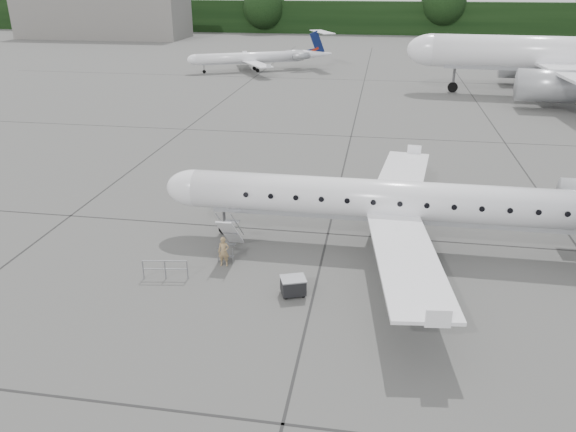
# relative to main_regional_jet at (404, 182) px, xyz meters

# --- Properties ---
(ground) EXTENTS (320.00, 320.00, 0.00)m
(ground) POSITION_rel_main_regional_jet_xyz_m (1.03, -4.77, -3.82)
(ground) COLOR #5A5A58
(ground) RESTS_ON ground
(treeline) EXTENTS (260.00, 4.00, 8.00)m
(treeline) POSITION_rel_main_regional_jet_xyz_m (1.03, 125.23, 0.18)
(treeline) COLOR black
(treeline) RESTS_ON ground
(terminal_building) EXTENTS (40.00, 14.00, 10.00)m
(terminal_building) POSITION_rel_main_regional_jet_xyz_m (-68.97, 105.23, 1.18)
(terminal_building) COLOR slate
(terminal_building) RESTS_ON ground
(main_regional_jet) EXTENTS (29.78, 21.44, 7.63)m
(main_regional_jet) POSITION_rel_main_regional_jet_xyz_m (0.00, 0.00, 0.00)
(main_regional_jet) COLOR white
(main_regional_jet) RESTS_ON ground
(airstair) EXTENTS (0.85, 2.50, 2.39)m
(airstair) POSITION_rel_main_regional_jet_xyz_m (-9.01, -2.36, -2.62)
(airstair) COLOR white
(airstair) RESTS_ON ground
(passenger) EXTENTS (0.62, 0.44, 1.60)m
(passenger) POSITION_rel_main_regional_jet_xyz_m (-9.01, -3.76, -3.02)
(passenger) COLOR #9B7E54
(passenger) RESTS_ON ground
(safety_railing) EXTENTS (2.19, 0.41, 1.00)m
(safety_railing) POSITION_rel_main_regional_jet_xyz_m (-11.51, -5.61, -3.32)
(safety_railing) COLOR gray
(safety_railing) RESTS_ON ground
(baggage_cart) EXTENTS (1.35, 1.22, 0.96)m
(baggage_cart) POSITION_rel_main_regional_jet_xyz_m (-5.00, -6.09, -3.34)
(baggage_cart) COLOR black
(baggage_cart) RESTS_ON ground
(bg_narrowbody) EXTENTS (41.85, 31.29, 14.43)m
(bg_narrowbody) POSITION_rel_main_regional_jet_xyz_m (20.22, 46.36, 3.40)
(bg_narrowbody) COLOR white
(bg_narrowbody) RESTS_ON ground
(bg_regional_left) EXTENTS (26.94, 24.06, 5.82)m
(bg_regional_left) POSITION_rel_main_regional_jet_xyz_m (-22.18, 59.93, -0.91)
(bg_regional_left) COLOR white
(bg_regional_left) RESTS_ON ground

